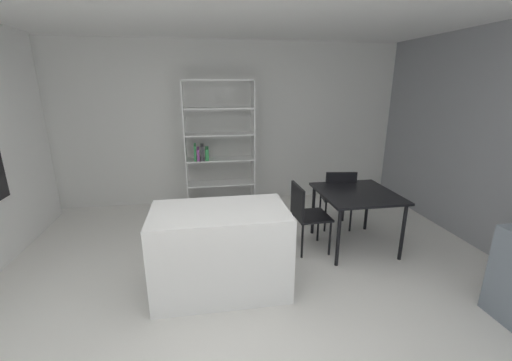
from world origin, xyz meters
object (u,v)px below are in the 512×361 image
object	(u,v)px
dining_chair_far	(338,194)
dining_table	(356,198)
open_bookshelf	(218,148)
dining_chair_island_side	(305,211)
kitchen_island	(221,250)

from	to	relation	value
dining_chair_far	dining_table	bearing A→B (deg)	99.98
open_bookshelf	dining_table	bearing A→B (deg)	-45.14
dining_chair_island_side	open_bookshelf	bearing A→B (deg)	28.80
dining_chair_island_side	dining_chair_far	distance (m)	0.85
kitchen_island	dining_chair_far	bearing A→B (deg)	33.66
open_bookshelf	dining_table	world-z (taller)	open_bookshelf
kitchen_island	open_bookshelf	distance (m)	2.41
open_bookshelf	dining_chair_far	xyz separation A→B (m)	(1.65, -1.15, -0.52)
kitchen_island	dining_table	distance (m)	1.91
open_bookshelf	kitchen_island	bearing A→B (deg)	-92.85
dining_table	dining_chair_island_side	size ratio (longest dim) A/B	1.13
dining_table	dining_chair_far	size ratio (longest dim) A/B	1.11
kitchen_island	dining_table	size ratio (longest dim) A/B	1.36
dining_chair_far	open_bookshelf	bearing A→B (deg)	-26.32
kitchen_island	dining_chair_far	distance (m)	2.13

